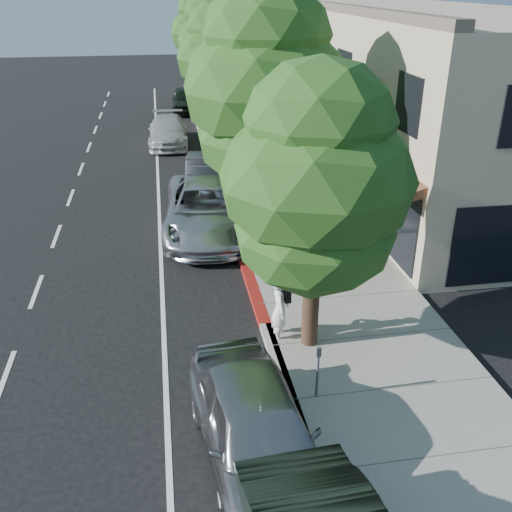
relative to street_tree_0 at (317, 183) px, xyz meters
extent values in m
plane|color=black|center=(-0.90, 2.00, -4.21)|extent=(120.00, 120.00, 0.00)
cube|color=gray|center=(1.40, 10.00, -4.13)|extent=(4.60, 56.00, 0.15)
cube|color=#9E998E|center=(-0.90, 10.00, -4.13)|extent=(0.30, 56.00, 0.15)
cube|color=maroon|center=(-0.90, 3.00, -4.13)|extent=(0.32, 4.00, 0.15)
cube|color=#BDB191|center=(8.70, 20.00, -0.71)|extent=(10.00, 36.00, 7.00)
cylinder|color=black|center=(0.00, 0.00, -2.99)|extent=(0.40, 0.40, 2.44)
ellipsoid|color=#264B16|center=(0.00, 0.00, -1.08)|extent=(3.62, 3.62, 2.90)
ellipsoid|color=#264B16|center=(0.00, 0.00, 0.11)|extent=(4.26, 4.26, 3.41)
ellipsoid|color=#264B16|center=(0.00, 0.00, 1.36)|extent=(3.20, 3.20, 2.56)
cylinder|color=black|center=(0.00, 6.00, -2.74)|extent=(0.40, 0.40, 2.94)
ellipsoid|color=#264B16|center=(0.00, 6.00, -0.43)|extent=(4.33, 4.33, 3.47)
ellipsoid|color=#264B16|center=(0.00, 6.00, 1.00)|extent=(5.10, 5.10, 4.08)
ellipsoid|color=#264B16|center=(0.00, 6.00, 2.51)|extent=(3.82, 3.82, 3.06)
cylinder|color=black|center=(0.00, 12.00, -3.03)|extent=(0.40, 0.40, 2.36)
ellipsoid|color=#264B16|center=(0.00, 12.00, -1.18)|extent=(3.56, 3.56, 2.85)
ellipsoid|color=#264B16|center=(0.00, 12.00, -0.03)|extent=(4.19, 4.19, 3.35)
ellipsoid|color=#264B16|center=(0.00, 12.00, 1.18)|extent=(3.14, 3.14, 2.51)
cylinder|color=black|center=(0.00, 18.00, -2.88)|extent=(0.40, 0.40, 2.65)
ellipsoid|color=#264B16|center=(0.00, 18.00, -0.80)|extent=(3.88, 3.88, 3.11)
ellipsoid|color=#264B16|center=(0.00, 18.00, 0.48)|extent=(4.57, 4.57, 3.65)
ellipsoid|color=#264B16|center=(0.00, 18.00, 1.85)|extent=(3.42, 3.42, 2.74)
cylinder|color=black|center=(0.00, 24.00, -2.81)|extent=(0.40, 0.40, 2.80)
ellipsoid|color=#264B16|center=(0.00, 24.00, -0.61)|extent=(3.33, 3.33, 2.66)
ellipsoid|color=#264B16|center=(0.00, 24.00, 0.75)|extent=(3.91, 3.91, 3.13)
ellipsoid|color=#264B16|center=(0.00, 24.00, 2.19)|extent=(2.93, 2.93, 2.35)
cylinder|color=black|center=(0.00, 30.00, -2.82)|extent=(0.40, 0.40, 2.77)
ellipsoid|color=#264B16|center=(0.00, 30.00, -0.64)|extent=(3.65, 3.65, 2.92)
ellipsoid|color=#264B16|center=(0.00, 30.00, 0.70)|extent=(4.30, 4.30, 3.44)
ellipsoid|color=#264B16|center=(0.00, 30.00, 2.13)|extent=(3.22, 3.22, 2.58)
imported|color=white|center=(-0.65, 0.42, -3.33)|extent=(0.47, 0.68, 1.76)
imported|color=navy|center=(-1.30, 5.00, -3.66)|extent=(2.20, 1.53, 1.09)
imported|color=silver|center=(-1.79, 7.50, -3.33)|extent=(3.44, 6.57, 1.76)
imported|color=black|center=(-1.40, 11.00, -3.35)|extent=(2.33, 5.36, 1.72)
imported|color=#BBBBBB|center=(-2.83, 19.87, -3.48)|extent=(2.18, 5.07, 1.46)
imported|color=black|center=(-1.40, 28.44, -3.41)|extent=(2.04, 4.74, 1.60)
imported|color=#97979C|center=(-1.87, -3.50, -3.38)|extent=(2.46, 5.06, 1.66)
imported|color=black|center=(3.10, 10.51, -3.27)|extent=(0.97, 0.94, 1.57)
camera|label=1|loc=(-3.19, -11.24, 3.92)|focal=40.00mm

